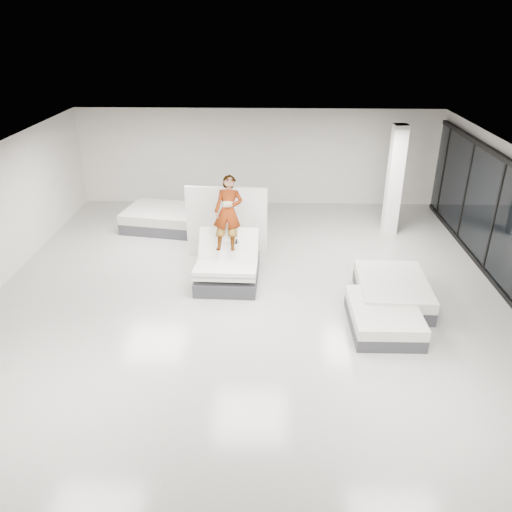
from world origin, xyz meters
The scene contains 9 objects.
room centered at (0.00, 0.00, 1.60)m, with size 14.00×14.04×3.20m.
hero_bed centered at (-0.58, 1.31, 0.38)m, with size 1.51×1.97×1.29m.
person centered at (-0.57, 1.65, 1.30)m, with size 0.67×0.44×1.83m, color slate.
remote centered at (-0.36, 1.29, 1.06)m, with size 0.05×0.14×0.03m, color black.
divider_panel centered at (-0.71, 2.70, 0.97)m, with size 2.13×0.10×1.94m, color white.
flat_bed_right_far centered at (3.21, 0.41, 0.28)m, with size 1.57×2.05×0.55m.
flat_bed_right_near centered at (2.82, -0.63, 0.25)m, with size 1.38×1.83×0.50m.
flat_bed_left_far centered at (-2.81, 4.64, 0.31)m, with size 2.47×2.01×0.61m.
column centered at (4.00, 4.50, 1.60)m, with size 0.40×0.40×3.20m, color white.
Camera 1 is at (0.44, -9.46, 5.88)m, focal length 35.00 mm.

